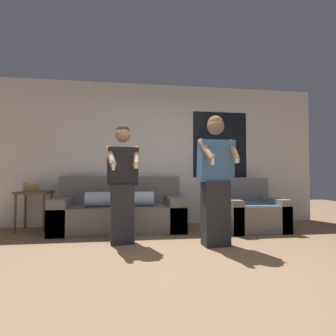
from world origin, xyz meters
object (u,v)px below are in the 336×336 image
armchair (249,212)px  person_right (216,179)px  couch (120,211)px  person_left (122,183)px  side_table (34,197)px

armchair → person_right: size_ratio=0.57×
couch → person_left: bearing=-86.4°
person_left → armchair: bearing=18.0°
armchair → side_table: armchair is taller
person_right → person_left: bearing=166.6°
couch → side_table: bearing=172.6°
side_table → person_right: size_ratio=0.47×
couch → person_right: 1.86m
couch → side_table: 1.49m
armchair → side_table: bearing=173.5°
side_table → person_left: person_left is taller
side_table → person_right: person_right is taller
side_table → person_left: size_ratio=0.50×
couch → person_left: person_left is taller
armchair → side_table: (-3.66, 0.42, 0.27)m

